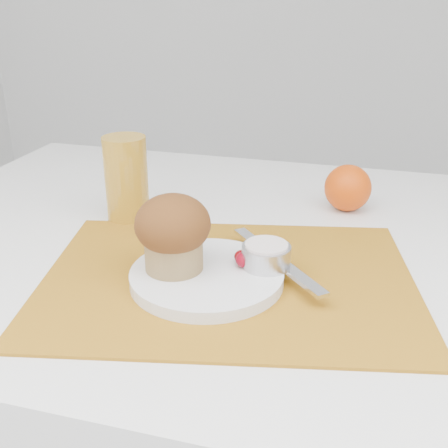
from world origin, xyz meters
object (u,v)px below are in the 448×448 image
(muffin, at_px, (173,231))
(table, at_px, (260,437))
(orange, at_px, (348,188))
(plate, at_px, (207,276))
(juice_glass, at_px, (126,179))

(muffin, bearing_deg, table, 59.00)
(orange, bearing_deg, table, -122.55)
(plate, relative_size, juice_glass, 1.43)
(table, bearing_deg, muffin, -121.00)
(table, xyz_separation_m, muffin, (-0.09, -0.15, 0.45))
(juice_glass, bearing_deg, orange, 21.95)
(plate, relative_size, muffin, 1.98)
(plate, relative_size, orange, 2.51)
(plate, bearing_deg, juice_glass, 137.20)
(plate, height_order, juice_glass, juice_glass)
(plate, bearing_deg, muffin, -175.59)
(plate, distance_m, muffin, 0.07)
(orange, bearing_deg, muffin, -121.82)
(orange, bearing_deg, juice_glass, -158.05)
(table, height_order, plate, plate)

